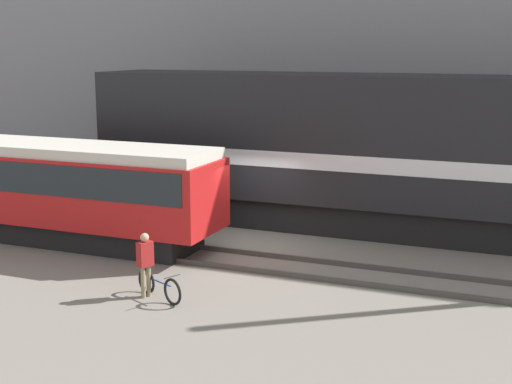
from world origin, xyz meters
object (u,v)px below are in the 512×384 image
(freight_locomotive, at_px, (390,152))
(person, at_px, (145,259))
(streetcar, at_px, (34,184))
(bicycle, at_px, (159,286))

(freight_locomotive, relative_size, person, 12.35)
(streetcar, bearing_deg, person, -29.73)
(bicycle, relative_size, person, 0.99)
(freight_locomotive, bearing_deg, streetcar, -154.79)
(streetcar, relative_size, person, 7.68)
(freight_locomotive, distance_m, streetcar, 11.09)
(freight_locomotive, xyz_separation_m, bicycle, (-3.70, -8.12, -2.29))
(freight_locomotive, distance_m, person, 9.22)
(freight_locomotive, distance_m, bicycle, 9.21)
(person, bearing_deg, bicycle, -3.24)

